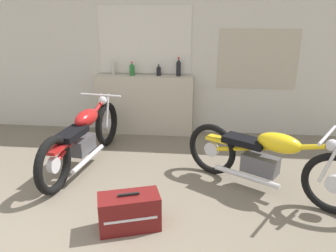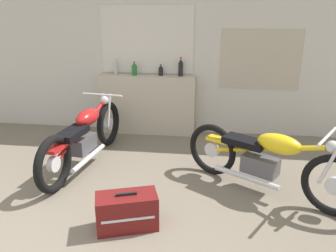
% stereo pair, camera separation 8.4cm
% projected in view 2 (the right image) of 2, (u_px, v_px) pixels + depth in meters
% --- Properties ---
extents(wall_back, '(10.00, 0.07, 2.80)m').
position_uv_depth(wall_back, '(126.00, 51.00, 5.61)').
color(wall_back, beige).
rests_on(wall_back, ground_plane).
extents(sill_counter, '(1.66, 0.28, 1.02)m').
position_uv_depth(sill_counter, '(147.00, 105.00, 5.69)').
color(sill_counter, '#B7AD99').
rests_on(sill_counter, ground_plane).
extents(bottle_leftmost, '(0.07, 0.07, 0.30)m').
position_uv_depth(bottle_leftmost, '(116.00, 67.00, 5.58)').
color(bottle_leftmost, '#B7B2A8').
rests_on(bottle_leftmost, sill_counter).
extents(bottle_left_center, '(0.09, 0.09, 0.23)m').
position_uv_depth(bottle_left_center, '(134.00, 69.00, 5.53)').
color(bottle_left_center, '#23662D').
rests_on(bottle_left_center, sill_counter).
extents(bottle_center, '(0.08, 0.08, 0.19)m').
position_uv_depth(bottle_center, '(161.00, 71.00, 5.51)').
color(bottle_center, black).
rests_on(bottle_center, sill_counter).
extents(bottle_right_center, '(0.08, 0.08, 0.31)m').
position_uv_depth(bottle_right_center, '(181.00, 68.00, 5.44)').
color(bottle_right_center, black).
rests_on(bottle_right_center, sill_counter).
extents(motorcycle_yellow, '(1.88, 1.22, 0.87)m').
position_uv_depth(motorcycle_yellow, '(267.00, 159.00, 3.79)').
color(motorcycle_yellow, black).
rests_on(motorcycle_yellow, ground_plane).
extents(motorcycle_red, '(0.64, 2.21, 0.87)m').
position_uv_depth(motorcycle_red, '(85.00, 136.00, 4.51)').
color(motorcycle_red, black).
rests_on(motorcycle_red, ground_plane).
extents(hard_case_darkred, '(0.66, 0.46, 0.39)m').
position_uv_depth(hard_case_darkred, '(127.00, 211.00, 3.23)').
color(hard_case_darkred, maroon).
rests_on(hard_case_darkred, ground_plane).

